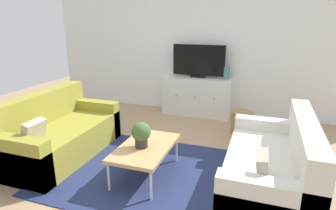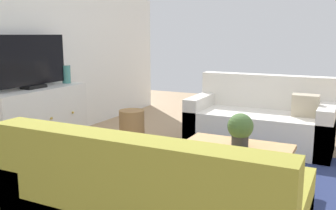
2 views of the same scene
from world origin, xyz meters
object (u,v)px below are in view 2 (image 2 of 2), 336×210
object	(u,v)px
coffee_table	(236,149)
potted_plant	(240,129)
wicker_basket	(132,124)
flat_screen_tv	(32,62)
tv_console	(37,119)
couch_right_side	(261,122)
glass_vase	(66,74)

from	to	relation	value
coffee_table	potted_plant	size ratio (longest dim) A/B	3.14
wicker_basket	flat_screen_tv	bearing A→B (deg)	140.42
coffee_table	tv_console	bearing A→B (deg)	88.84
couch_right_side	tv_console	bearing A→B (deg)	121.06
coffee_table	wicker_basket	xyz separation A→B (m)	(0.99, 1.73, -0.17)
coffee_table	wicker_basket	size ratio (longest dim) A/B	2.50
coffee_table	glass_vase	xyz separation A→B (m)	(0.60, 2.48, 0.51)
couch_right_side	glass_vase	bearing A→B (deg)	110.39
couch_right_side	tv_console	distance (m)	2.77
glass_vase	wicker_basket	distance (m)	1.09
tv_console	flat_screen_tv	world-z (taller)	flat_screen_tv
potted_plant	wicker_basket	size ratio (longest dim) A/B	0.80
coffee_table	tv_console	xyz separation A→B (m)	(0.05, 2.48, 0.01)
potted_plant	wicker_basket	xyz separation A→B (m)	(1.01, 1.77, -0.37)
couch_right_side	coffee_table	size ratio (longest dim) A/B	1.77
couch_right_side	potted_plant	world-z (taller)	couch_right_side
tv_console	glass_vase	bearing A→B (deg)	0.00
tv_console	flat_screen_tv	bearing A→B (deg)	90.00
potted_plant	glass_vase	size ratio (longest dim) A/B	1.33
coffee_table	wicker_basket	world-z (taller)	coffee_table
glass_vase	wicker_basket	size ratio (longest dim) A/B	0.60
coffee_table	tv_console	size ratio (longest dim) A/B	0.73
flat_screen_tv	glass_vase	xyz separation A→B (m)	(0.55, -0.02, -0.20)
couch_right_side	potted_plant	xyz separation A→B (m)	(-1.51, -0.15, 0.28)
couch_right_side	flat_screen_tv	size ratio (longest dim) A/B	1.70
tv_console	wicker_basket	size ratio (longest dim) A/B	3.42
tv_console	flat_screen_tv	size ratio (longest dim) A/B	1.31
couch_right_side	wicker_basket	distance (m)	1.70
couch_right_side	coffee_table	xyz separation A→B (m)	(-1.48, -0.10, 0.07)
coffee_table	tv_console	distance (m)	2.48
potted_plant	wicker_basket	world-z (taller)	potted_plant
wicker_basket	coffee_table	bearing A→B (deg)	-119.73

